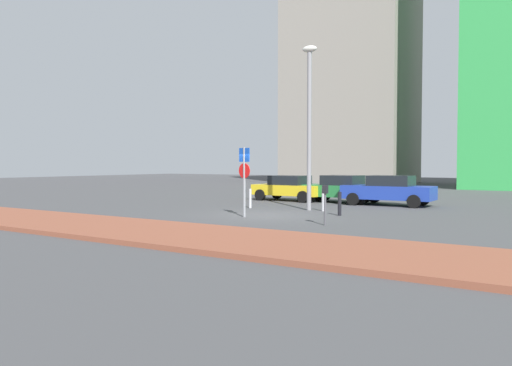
{
  "coord_description": "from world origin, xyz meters",
  "views": [
    {
      "loc": [
        11.0,
        -17.62,
        2.14
      ],
      "look_at": [
        -1.21,
        1.28,
        1.26
      ],
      "focal_mm": 35.5,
      "sensor_mm": 36.0,
      "label": 1
    }
  ],
  "objects_px": {
    "traffic_bollard_near": "(250,198)",
    "traffic_bollard_mid": "(323,199)",
    "parked_car_yellow": "(289,188)",
    "parking_sign_post": "(244,173)",
    "traffic_bollard_far": "(340,204)",
    "parked_car_green": "(342,189)",
    "parking_meter": "(325,199)",
    "street_lamp": "(309,115)",
    "parked_car_blue": "(389,190)"
  },
  "relations": [
    {
      "from": "traffic_bollard_near",
      "to": "parked_car_green",
      "type": "bearing_deg",
      "value": 67.17
    },
    {
      "from": "parking_sign_post",
      "to": "traffic_bollard_far",
      "type": "xyz_separation_m",
      "value": [
        2.95,
        2.58,
        -1.26
      ]
    },
    {
      "from": "traffic_bollard_near",
      "to": "traffic_bollard_far",
      "type": "distance_m",
      "value": 5.1
    },
    {
      "from": "parking_sign_post",
      "to": "traffic_bollard_mid",
      "type": "bearing_deg",
      "value": 68.68
    },
    {
      "from": "parked_car_green",
      "to": "traffic_bollard_near",
      "type": "bearing_deg",
      "value": -112.83
    },
    {
      "from": "parked_car_blue",
      "to": "traffic_bollard_far",
      "type": "bearing_deg",
      "value": -90.76
    },
    {
      "from": "traffic_bollard_near",
      "to": "street_lamp",
      "type": "bearing_deg",
      "value": 9.76
    },
    {
      "from": "parking_sign_post",
      "to": "traffic_bollard_far",
      "type": "distance_m",
      "value": 4.12
    },
    {
      "from": "traffic_bollard_far",
      "to": "parked_car_yellow",
      "type": "bearing_deg",
      "value": 133.18
    },
    {
      "from": "parked_car_blue",
      "to": "parking_meter",
      "type": "bearing_deg",
      "value": -85.05
    },
    {
      "from": "parked_car_green",
      "to": "parking_sign_post",
      "type": "xyz_separation_m",
      "value": [
        -0.27,
        -9.05,
        0.98
      ]
    },
    {
      "from": "parked_car_yellow",
      "to": "parked_car_green",
      "type": "xyz_separation_m",
      "value": [
        3.09,
        0.33,
        0.01
      ]
    },
    {
      "from": "parked_car_green",
      "to": "traffic_bollard_far",
      "type": "xyz_separation_m",
      "value": [
        2.68,
        -6.47,
        -0.27
      ]
    },
    {
      "from": "parking_sign_post",
      "to": "parking_meter",
      "type": "bearing_deg",
      "value": -10.2
    },
    {
      "from": "parked_car_yellow",
      "to": "traffic_bollard_mid",
      "type": "bearing_deg",
      "value": -47.28
    },
    {
      "from": "traffic_bollard_mid",
      "to": "traffic_bollard_far",
      "type": "xyz_separation_m",
      "value": [
        1.4,
        -1.41,
        -0.06
      ]
    },
    {
      "from": "parked_car_yellow",
      "to": "traffic_bollard_mid",
      "type": "height_order",
      "value": "parked_car_yellow"
    },
    {
      "from": "parked_car_green",
      "to": "traffic_bollard_near",
      "type": "height_order",
      "value": "parked_car_green"
    },
    {
      "from": "parking_meter",
      "to": "traffic_bollard_far",
      "type": "xyz_separation_m",
      "value": [
        -0.88,
        3.27,
        -0.41
      ]
    },
    {
      "from": "traffic_bollard_near",
      "to": "traffic_bollard_mid",
      "type": "xyz_separation_m",
      "value": [
        3.61,
        0.47,
        0.09
      ]
    },
    {
      "from": "parked_car_green",
      "to": "parked_car_blue",
      "type": "xyz_separation_m",
      "value": [
        2.76,
        -0.51,
        0.03
      ]
    },
    {
      "from": "parking_sign_post",
      "to": "traffic_bollard_near",
      "type": "xyz_separation_m",
      "value": [
        -2.05,
        3.52,
        -1.28
      ]
    },
    {
      "from": "parked_car_green",
      "to": "parking_sign_post",
      "type": "bearing_deg",
      "value": -91.73
    },
    {
      "from": "traffic_bollard_near",
      "to": "traffic_bollard_mid",
      "type": "distance_m",
      "value": 3.64
    },
    {
      "from": "street_lamp",
      "to": "traffic_bollard_mid",
      "type": "bearing_deg",
      "value": -2.05
    },
    {
      "from": "traffic_bollard_mid",
      "to": "parking_meter",
      "type": "bearing_deg",
      "value": -64.09
    },
    {
      "from": "parked_car_blue",
      "to": "parking_sign_post",
      "type": "xyz_separation_m",
      "value": [
        -3.03,
        -8.54,
        0.96
      ]
    },
    {
      "from": "parked_car_yellow",
      "to": "traffic_bollard_near",
      "type": "xyz_separation_m",
      "value": [
        0.76,
        -5.2,
        -0.29
      ]
    },
    {
      "from": "traffic_bollard_far",
      "to": "parking_sign_post",
      "type": "bearing_deg",
      "value": -138.89
    },
    {
      "from": "parking_sign_post",
      "to": "street_lamp",
      "type": "xyz_separation_m",
      "value": [
        0.83,
        4.02,
        2.6
      ]
    },
    {
      "from": "traffic_bollard_mid",
      "to": "parked_car_blue",
      "type": "bearing_deg",
      "value": 72.04
    },
    {
      "from": "parking_meter",
      "to": "street_lamp",
      "type": "xyz_separation_m",
      "value": [
        -3.0,
        4.71,
        3.45
      ]
    },
    {
      "from": "traffic_bollard_far",
      "to": "parked_car_green",
      "type": "bearing_deg",
      "value": 112.49
    },
    {
      "from": "parked_car_green",
      "to": "traffic_bollard_near",
      "type": "xyz_separation_m",
      "value": [
        -2.33,
        -5.53,
        -0.3
      ]
    },
    {
      "from": "parked_car_green",
      "to": "parked_car_blue",
      "type": "bearing_deg",
      "value": -10.49
    },
    {
      "from": "parked_car_blue",
      "to": "parking_sign_post",
      "type": "relative_size",
      "value": 1.63
    },
    {
      "from": "parked_car_blue",
      "to": "traffic_bollard_mid",
      "type": "bearing_deg",
      "value": -107.96
    },
    {
      "from": "parked_car_green",
      "to": "traffic_bollard_near",
      "type": "relative_size",
      "value": 4.86
    },
    {
      "from": "parking_meter",
      "to": "parking_sign_post",
      "type": "bearing_deg",
      "value": 169.8
    },
    {
      "from": "parked_car_yellow",
      "to": "traffic_bollard_near",
      "type": "relative_size",
      "value": 4.62
    },
    {
      "from": "parking_sign_post",
      "to": "traffic_bollard_near",
      "type": "distance_m",
      "value": 4.27
    },
    {
      "from": "parking_sign_post",
      "to": "traffic_bollard_far",
      "type": "relative_size",
      "value": 2.85
    },
    {
      "from": "parked_car_blue",
      "to": "parking_sign_post",
      "type": "bearing_deg",
      "value": -109.55
    },
    {
      "from": "parked_car_green",
      "to": "traffic_bollard_far",
      "type": "relative_size",
      "value": 4.62
    },
    {
      "from": "parking_meter",
      "to": "traffic_bollard_far",
      "type": "distance_m",
      "value": 3.41
    },
    {
      "from": "parked_car_green",
      "to": "street_lamp",
      "type": "bearing_deg",
      "value": -83.72
    },
    {
      "from": "traffic_bollard_far",
      "to": "street_lamp",
      "type": "bearing_deg",
      "value": 145.92
    },
    {
      "from": "parking_meter",
      "to": "street_lamp",
      "type": "height_order",
      "value": "street_lamp"
    },
    {
      "from": "traffic_bollard_near",
      "to": "traffic_bollard_mid",
      "type": "relative_size",
      "value": 0.84
    },
    {
      "from": "parking_sign_post",
      "to": "street_lamp",
      "type": "bearing_deg",
      "value": 78.36
    }
  ]
}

